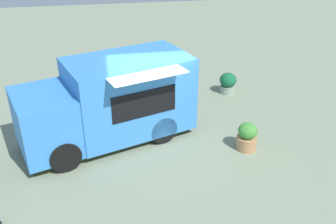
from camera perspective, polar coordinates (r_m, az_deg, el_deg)
name	(u,v)px	position (r m, az deg, el deg)	size (l,w,h in m)	color
ground_plane	(157,146)	(11.21, -1.74, -5.09)	(40.00, 40.00, 0.00)	gray
food_truck	(111,104)	(11.14, -8.63, 1.22)	(3.52, 5.35, 2.45)	#3984D6
planter_flowering_near	(247,137)	(11.10, 11.79, -3.64)	(0.60, 0.60, 0.84)	#B27E52
planter_flowering_far	(228,83)	(14.48, 8.98, 4.36)	(0.63, 0.63, 0.79)	gray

